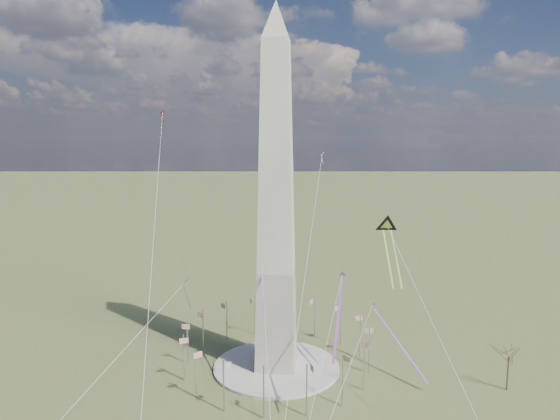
# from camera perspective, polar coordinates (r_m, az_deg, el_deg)

# --- Properties ---
(ground) EXTENTS (2000.00, 2000.00, 0.00)m
(ground) POSITION_cam_1_polar(r_m,az_deg,el_deg) (149.88, -0.41, -17.62)
(ground) COLOR #4F5B2D
(ground) RESTS_ON ground
(plaza) EXTENTS (36.00, 36.00, 0.80)m
(plaza) POSITION_cam_1_polar(r_m,az_deg,el_deg) (149.71, -0.41, -17.48)
(plaza) COLOR beige
(plaza) RESTS_ON ground
(washington_monument) EXTENTS (15.56, 15.56, 100.00)m
(washington_monument) POSITION_cam_1_polar(r_m,az_deg,el_deg) (136.07, -0.43, 0.89)
(washington_monument) COLOR #B1A594
(washington_monument) RESTS_ON plaza
(flagpole_ring) EXTENTS (54.40, 54.40, 13.00)m
(flagpole_ring) POSITION_cam_1_polar(r_m,az_deg,el_deg) (146.87, -0.41, -15.06)
(flagpole_ring) COLOR #B6B8BD
(flagpole_ring) RESTS_ON ground
(tree_near) EXTENTS (7.89, 7.89, 13.80)m
(tree_near) POSITION_cam_1_polar(r_m,az_deg,el_deg) (146.95, 24.70, -14.74)
(tree_near) COLOR #4D3E2F
(tree_near) RESTS_ON ground
(kite_delta_black) EXTENTS (7.28, 19.43, 16.06)m
(kite_delta_black) POSITION_cam_1_polar(r_m,az_deg,el_deg) (140.94, 12.17, -2.13)
(kite_delta_black) COLOR black
(kite_delta_black) RESTS_ON ground
(kite_diamond_purple) EXTENTS (2.31, 3.50, 10.54)m
(kite_diamond_purple) POSITION_cam_1_polar(r_m,az_deg,el_deg) (155.98, -10.69, -8.37)
(kite_diamond_purple) COLOR navy
(kite_diamond_purple) RESTS_ON ground
(kite_streamer_left) EXTENTS (3.40, 21.99, 15.10)m
(kite_streamer_left) POSITION_cam_1_polar(r_m,az_deg,el_deg) (122.53, 6.81, -10.51)
(kite_streamer_left) COLOR #F12641
(kite_streamer_left) RESTS_ON ground
(kite_streamer_mid) EXTENTS (5.49, 23.00, 15.89)m
(kite_streamer_mid) POSITION_cam_1_polar(r_m,az_deg,el_deg) (138.59, -2.10, -6.16)
(kite_streamer_mid) COLOR #F12641
(kite_streamer_mid) RESTS_ON ground
(kite_streamer_right) EXTENTS (14.63, 19.40, 15.80)m
(kite_streamer_right) POSITION_cam_1_polar(r_m,az_deg,el_deg) (147.67, 12.50, -13.27)
(kite_streamer_right) COLOR #F12641
(kite_streamer_right) RESTS_ON ground
(kite_small_red) EXTENTS (1.62, 2.42, 5.16)m
(kite_small_red) POSITION_cam_1_polar(r_m,az_deg,el_deg) (176.28, -13.28, 10.68)
(kite_small_red) COLOR red
(kite_small_red) RESTS_ON ground
(kite_small_white) EXTENTS (1.43, 2.09, 4.41)m
(kite_small_white) POSITION_cam_1_polar(r_m,az_deg,el_deg) (180.46, 4.84, 6.25)
(kite_small_white) COLOR white
(kite_small_white) RESTS_ON ground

